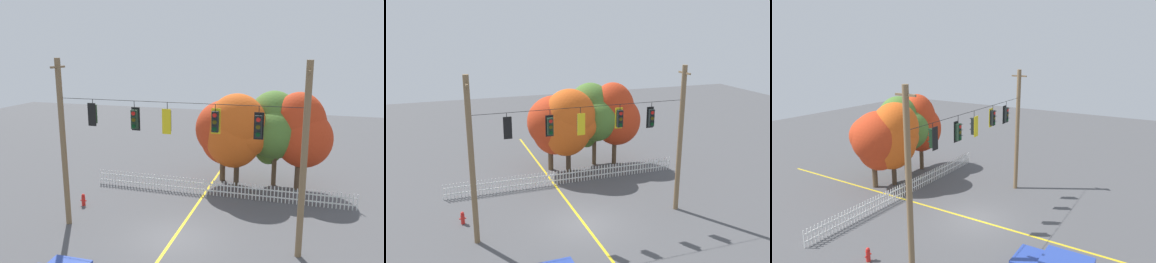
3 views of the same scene
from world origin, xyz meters
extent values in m
plane|color=#4C4C4F|center=(0.00, 0.00, 0.00)|extent=(80.00, 80.00, 0.00)
cube|color=gold|center=(0.00, 0.00, 0.00)|extent=(0.16, 36.00, 0.01)
cylinder|color=brown|center=(-6.00, 0.00, 4.42)|extent=(0.29, 0.29, 8.83)
cylinder|color=brown|center=(6.00, 0.00, 4.42)|extent=(0.29, 0.29, 8.83)
cube|color=brown|center=(-6.00, 0.00, 8.38)|extent=(0.10, 1.10, 0.10)
cube|color=brown|center=(6.00, 0.00, 8.38)|extent=(0.10, 1.10, 0.10)
cylinder|color=black|center=(0.00, 0.00, 6.85)|extent=(11.79, 0.02, 0.02)
cylinder|color=black|center=(-4.15, 0.00, 6.70)|extent=(0.03, 0.03, 0.28)
cube|color=black|center=(-4.15, -0.13, 6.10)|extent=(0.43, 0.02, 1.14)
cube|color=black|center=(-4.15, 0.00, 6.10)|extent=(0.30, 0.24, 0.92)
cylinder|color=red|center=(-4.15, 0.14, 6.41)|extent=(0.20, 0.03, 0.20)
cube|color=black|center=(-4.15, 0.18, 6.52)|extent=(0.22, 0.12, 0.06)
cylinder|color=#463B09|center=(-4.15, 0.14, 6.10)|extent=(0.20, 0.03, 0.20)
cube|color=black|center=(-4.15, 0.18, 6.21)|extent=(0.22, 0.12, 0.06)
cylinder|color=#073513|center=(-4.15, 0.14, 5.79)|extent=(0.20, 0.03, 0.20)
cube|color=black|center=(-4.15, 0.18, 5.91)|extent=(0.22, 0.12, 0.06)
cylinder|color=black|center=(-1.92, 0.00, 6.63)|extent=(0.03, 0.03, 0.43)
cube|color=black|center=(-1.92, 0.13, 5.95)|extent=(0.43, 0.02, 1.14)
cube|color=#1E3323|center=(-1.92, 0.00, 5.95)|extent=(0.30, 0.24, 0.92)
cylinder|color=red|center=(-1.92, -0.14, 6.26)|extent=(0.20, 0.03, 0.20)
cube|color=#1E3323|center=(-1.92, -0.18, 6.37)|extent=(0.22, 0.12, 0.06)
cylinder|color=#463B09|center=(-1.92, -0.14, 5.95)|extent=(0.20, 0.03, 0.20)
cube|color=#1E3323|center=(-1.92, -0.18, 6.07)|extent=(0.22, 0.12, 0.06)
cylinder|color=#073513|center=(-1.92, -0.14, 5.64)|extent=(0.20, 0.03, 0.20)
cube|color=#1E3323|center=(-1.92, -0.18, 5.76)|extent=(0.22, 0.12, 0.06)
cylinder|color=black|center=(-0.24, 0.00, 6.64)|extent=(0.03, 0.03, 0.41)
cube|color=yellow|center=(-0.24, -0.13, 5.95)|extent=(0.43, 0.02, 1.19)
cube|color=black|center=(-0.24, 0.00, 5.95)|extent=(0.30, 0.24, 0.96)
cylinder|color=red|center=(-0.24, 0.14, 6.27)|extent=(0.20, 0.03, 0.20)
cube|color=black|center=(-0.24, 0.18, 6.39)|extent=(0.22, 0.12, 0.06)
cylinder|color=#463B09|center=(-0.24, 0.14, 5.95)|extent=(0.20, 0.03, 0.20)
cube|color=black|center=(-0.24, 0.18, 6.07)|extent=(0.22, 0.12, 0.06)
cylinder|color=#073513|center=(-0.24, 0.14, 5.63)|extent=(0.20, 0.03, 0.20)
cube|color=black|center=(-0.24, 0.18, 5.75)|extent=(0.22, 0.12, 0.06)
cylinder|color=black|center=(2.05, 0.00, 6.68)|extent=(0.03, 0.03, 0.32)
cube|color=yellow|center=(2.05, 0.13, 6.05)|extent=(0.43, 0.02, 1.17)
cube|color=black|center=(2.05, 0.00, 6.05)|extent=(0.30, 0.24, 0.95)
cylinder|color=red|center=(2.05, -0.14, 6.37)|extent=(0.20, 0.03, 0.20)
cube|color=black|center=(2.05, -0.18, 6.48)|extent=(0.22, 0.12, 0.06)
cylinder|color=#463B09|center=(2.05, -0.14, 6.05)|extent=(0.20, 0.03, 0.20)
cube|color=black|center=(2.05, -0.18, 6.17)|extent=(0.22, 0.12, 0.06)
cylinder|color=#073513|center=(2.05, -0.14, 5.74)|extent=(0.20, 0.03, 0.20)
cube|color=black|center=(2.05, -0.18, 5.85)|extent=(0.22, 0.12, 0.06)
cylinder|color=black|center=(3.99, 0.00, 6.64)|extent=(0.03, 0.03, 0.42)
cube|color=black|center=(3.99, 0.13, 5.94)|extent=(0.43, 0.02, 1.22)
cube|color=black|center=(3.99, 0.00, 5.94)|extent=(0.30, 0.24, 0.99)
cylinder|color=red|center=(3.99, -0.14, 6.26)|extent=(0.20, 0.03, 0.20)
cube|color=black|center=(3.99, -0.18, 6.38)|extent=(0.22, 0.12, 0.06)
cylinder|color=#463B09|center=(3.99, -0.14, 5.94)|extent=(0.20, 0.03, 0.20)
cube|color=black|center=(3.99, -0.18, 6.05)|extent=(0.22, 0.12, 0.06)
cylinder|color=#073513|center=(3.99, -0.14, 5.61)|extent=(0.20, 0.03, 0.20)
cube|color=black|center=(3.99, -0.18, 5.72)|extent=(0.22, 0.12, 0.06)
cube|color=white|center=(-7.48, 6.07, 0.51)|extent=(0.06, 0.04, 1.03)
cube|color=white|center=(-7.26, 6.07, 0.51)|extent=(0.06, 0.04, 1.03)
cube|color=white|center=(-7.03, 6.07, 0.51)|extent=(0.06, 0.04, 1.03)
cube|color=white|center=(-6.81, 6.07, 0.51)|extent=(0.06, 0.04, 1.03)
cube|color=white|center=(-6.58, 6.07, 0.51)|extent=(0.06, 0.04, 1.03)
cube|color=white|center=(-6.36, 6.07, 0.51)|extent=(0.06, 0.04, 1.03)
cube|color=white|center=(-6.13, 6.07, 0.51)|extent=(0.06, 0.04, 1.03)
cube|color=white|center=(-5.91, 6.07, 0.51)|extent=(0.06, 0.04, 1.03)
cube|color=white|center=(-5.68, 6.07, 0.51)|extent=(0.06, 0.04, 1.03)
cube|color=white|center=(-5.46, 6.07, 0.51)|extent=(0.06, 0.04, 1.03)
cube|color=white|center=(-5.23, 6.07, 0.51)|extent=(0.06, 0.04, 1.03)
cube|color=white|center=(-5.00, 6.07, 0.51)|extent=(0.06, 0.04, 1.03)
cube|color=white|center=(-4.78, 6.07, 0.51)|extent=(0.06, 0.04, 1.03)
cube|color=white|center=(-4.55, 6.07, 0.51)|extent=(0.06, 0.04, 1.03)
cube|color=white|center=(-4.33, 6.07, 0.51)|extent=(0.06, 0.04, 1.03)
cube|color=white|center=(-4.10, 6.07, 0.51)|extent=(0.06, 0.04, 1.03)
cube|color=white|center=(-3.88, 6.07, 0.51)|extent=(0.06, 0.04, 1.03)
cube|color=white|center=(-3.65, 6.07, 0.51)|extent=(0.06, 0.04, 1.03)
cube|color=white|center=(-3.43, 6.07, 0.51)|extent=(0.06, 0.04, 1.03)
cube|color=white|center=(-3.20, 6.07, 0.51)|extent=(0.06, 0.04, 1.03)
cube|color=white|center=(-2.97, 6.07, 0.51)|extent=(0.06, 0.04, 1.03)
cube|color=white|center=(-2.75, 6.07, 0.51)|extent=(0.06, 0.04, 1.03)
cube|color=white|center=(-2.52, 6.07, 0.51)|extent=(0.06, 0.04, 1.03)
cube|color=white|center=(-2.30, 6.07, 0.51)|extent=(0.06, 0.04, 1.03)
cube|color=white|center=(-2.07, 6.07, 0.51)|extent=(0.06, 0.04, 1.03)
cube|color=white|center=(-1.85, 6.07, 0.51)|extent=(0.06, 0.04, 1.03)
cube|color=white|center=(-1.62, 6.07, 0.51)|extent=(0.06, 0.04, 1.03)
cube|color=white|center=(-1.40, 6.07, 0.51)|extent=(0.06, 0.04, 1.03)
cube|color=white|center=(-1.17, 6.07, 0.51)|extent=(0.06, 0.04, 1.03)
cube|color=white|center=(-0.94, 6.07, 0.51)|extent=(0.06, 0.04, 1.03)
cube|color=white|center=(-0.72, 6.07, 0.51)|extent=(0.06, 0.04, 1.03)
cube|color=white|center=(-0.49, 6.07, 0.51)|extent=(0.06, 0.04, 1.03)
cube|color=white|center=(-0.27, 6.07, 0.51)|extent=(0.06, 0.04, 1.03)
cube|color=white|center=(-0.04, 6.07, 0.51)|extent=(0.06, 0.04, 1.03)
cube|color=white|center=(0.18, 6.07, 0.51)|extent=(0.06, 0.04, 1.03)
cube|color=white|center=(0.41, 6.07, 0.51)|extent=(0.06, 0.04, 1.03)
cube|color=white|center=(0.63, 6.07, 0.51)|extent=(0.06, 0.04, 1.03)
cube|color=white|center=(0.86, 6.07, 0.51)|extent=(0.06, 0.04, 1.03)
cube|color=white|center=(1.08, 6.07, 0.51)|extent=(0.06, 0.04, 1.03)
cube|color=white|center=(1.31, 6.07, 0.51)|extent=(0.06, 0.04, 1.03)
cube|color=white|center=(1.54, 6.07, 0.51)|extent=(0.06, 0.04, 1.03)
cube|color=white|center=(1.76, 6.07, 0.51)|extent=(0.06, 0.04, 1.03)
cube|color=white|center=(1.99, 6.07, 0.51)|extent=(0.06, 0.04, 1.03)
cube|color=white|center=(2.21, 6.07, 0.51)|extent=(0.06, 0.04, 1.03)
cube|color=white|center=(2.44, 6.07, 0.51)|extent=(0.06, 0.04, 1.03)
cube|color=white|center=(2.66, 6.07, 0.51)|extent=(0.06, 0.04, 1.03)
cube|color=white|center=(2.89, 6.07, 0.51)|extent=(0.06, 0.04, 1.03)
cube|color=white|center=(3.11, 6.07, 0.51)|extent=(0.06, 0.04, 1.03)
cube|color=white|center=(3.34, 6.07, 0.51)|extent=(0.06, 0.04, 1.03)
cube|color=white|center=(3.57, 6.07, 0.51)|extent=(0.06, 0.04, 1.03)
cube|color=white|center=(3.79, 6.07, 0.51)|extent=(0.06, 0.04, 1.03)
cube|color=white|center=(4.02, 6.07, 0.51)|extent=(0.06, 0.04, 1.03)
cube|color=white|center=(4.24, 6.07, 0.51)|extent=(0.06, 0.04, 1.03)
cube|color=white|center=(4.47, 6.07, 0.51)|extent=(0.06, 0.04, 1.03)
cube|color=white|center=(4.69, 6.07, 0.51)|extent=(0.06, 0.04, 1.03)
cube|color=white|center=(4.92, 6.07, 0.51)|extent=(0.06, 0.04, 1.03)
cube|color=white|center=(5.14, 6.07, 0.51)|extent=(0.06, 0.04, 1.03)
cube|color=white|center=(5.37, 6.07, 0.51)|extent=(0.06, 0.04, 1.03)
cube|color=white|center=(5.60, 6.07, 0.51)|extent=(0.06, 0.04, 1.03)
cube|color=white|center=(5.82, 6.07, 0.51)|extent=(0.06, 0.04, 1.03)
cube|color=white|center=(6.05, 6.07, 0.51)|extent=(0.06, 0.04, 1.03)
cube|color=white|center=(6.27, 6.07, 0.51)|extent=(0.06, 0.04, 1.03)
cube|color=white|center=(6.50, 6.07, 0.51)|extent=(0.06, 0.04, 1.03)
cube|color=white|center=(6.72, 6.07, 0.51)|extent=(0.06, 0.04, 1.03)
cube|color=white|center=(6.95, 6.07, 0.51)|extent=(0.06, 0.04, 1.03)
cube|color=white|center=(7.17, 6.07, 0.51)|extent=(0.06, 0.04, 1.03)
cube|color=white|center=(7.40, 6.07, 0.51)|extent=(0.06, 0.04, 1.03)
cube|color=white|center=(7.62, 6.07, 0.51)|extent=(0.06, 0.04, 1.03)
cube|color=white|center=(7.85, 6.07, 0.51)|extent=(0.06, 0.04, 1.03)
cube|color=white|center=(8.08, 6.07, 0.51)|extent=(0.06, 0.04, 1.03)
cube|color=white|center=(8.30, 6.07, 0.51)|extent=(0.06, 0.04, 1.03)
cube|color=white|center=(8.53, 6.07, 0.51)|extent=(0.06, 0.04, 1.03)
cube|color=white|center=(8.75, 6.07, 0.51)|extent=(0.06, 0.04, 1.03)
cube|color=white|center=(8.98, 6.07, 0.51)|extent=(0.06, 0.04, 1.03)
cube|color=white|center=(9.20, 6.07, 0.51)|extent=(0.06, 0.04, 1.03)
cube|color=white|center=(0.86, 6.10, 0.31)|extent=(16.69, 0.03, 0.08)
cube|color=white|center=(0.86, 6.10, 0.74)|extent=(16.69, 0.03, 0.08)
cylinder|color=brown|center=(0.58, 9.12, 1.12)|extent=(0.39, 0.39, 2.24)
ellipsoid|color=red|center=(0.84, 8.66, 3.38)|extent=(3.47, 3.37, 3.94)
ellipsoid|color=red|center=(0.79, 8.66, 3.89)|extent=(4.05, 4.00, 3.96)
ellipsoid|color=red|center=(0.68, 9.03, 4.06)|extent=(3.60, 3.53, 3.08)
cylinder|color=#473828|center=(1.73, 8.23, 1.17)|extent=(0.36, 0.36, 2.34)
ellipsoid|color=#DB5619|center=(1.50, 8.05, 3.72)|extent=(3.94, 3.56, 4.61)
ellipsoid|color=#DB5619|center=(1.93, 8.42, 3.64)|extent=(4.14, 3.92, 3.07)
ellipsoid|color=#DB5619|center=(1.74, 7.95, 4.46)|extent=(3.83, 3.39, 3.93)
cylinder|color=brown|center=(4.18, 9.14, 1.14)|extent=(0.32, 0.32, 2.27)
ellipsoid|color=#4C752D|center=(3.71, 9.56, 3.70)|extent=(2.58, 2.13, 4.70)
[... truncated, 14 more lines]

